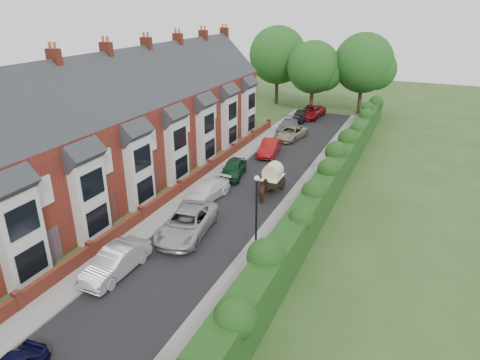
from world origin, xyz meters
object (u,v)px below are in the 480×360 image
(car_green, at_px, (233,169))
(horse, at_px, (264,191))
(car_grey, at_px, (288,126))
(horse_cart, at_px, (273,175))
(car_black, at_px, (300,115))
(lamppost, at_px, (256,206))
(car_beige, at_px, (291,133))
(car_silver_a, at_px, (116,262))
(car_red, at_px, (270,147))
(car_white, at_px, (206,191))
(car_silver_b, at_px, (187,223))

(car_green, xyz_separation_m, horse, (4.05, -3.28, 0.01))
(car_grey, distance_m, horse_cart, 16.57)
(car_black, relative_size, horse, 2.36)
(lamppost, xyz_separation_m, car_black, (-6.40, 31.00, -2.60))
(car_beige, relative_size, car_black, 1.16)
(car_grey, bearing_deg, car_silver_a, -96.63)
(car_green, relative_size, horse, 2.45)
(lamppost, distance_m, car_red, 18.34)
(car_white, distance_m, car_green, 4.86)
(car_red, height_order, horse, horse)
(car_white, relative_size, car_green, 1.08)
(car_white, distance_m, horse_cart, 5.36)
(car_silver_a, xyz_separation_m, car_white, (0.05, 10.45, -0.08))
(car_silver_a, distance_m, horse, 12.71)
(car_red, height_order, car_grey, car_red)
(horse, bearing_deg, car_white, -0.63)
(car_black, height_order, horse, horse)
(car_silver_b, bearing_deg, car_grey, 84.98)
(car_beige, xyz_separation_m, horse_cart, (2.84, -13.72, 0.67))
(car_white, xyz_separation_m, car_beige, (1.20, 17.19, -0.01))
(car_black, bearing_deg, horse, -84.67)
(car_red, distance_m, car_grey, 8.13)
(car_white, xyz_separation_m, horse, (4.04, 1.59, 0.07))
(lamppost, relative_size, car_silver_b, 0.89)
(horse, height_order, horse_cart, horse_cart)
(car_silver_b, xyz_separation_m, car_green, (-1.36, 10.03, -0.08))
(car_silver_b, height_order, car_red, car_silver_b)
(car_green, height_order, car_black, car_green)
(car_silver_b, distance_m, car_green, 10.12)
(car_silver_b, relative_size, car_black, 1.41)
(car_grey, height_order, car_black, car_grey)
(car_red, bearing_deg, lamppost, -79.87)
(car_red, height_order, car_beige, car_red)
(car_silver_b, distance_m, car_beige, 22.36)
(car_silver_b, bearing_deg, car_green, 89.79)
(car_black, bearing_deg, car_grey, -93.06)
(lamppost, distance_m, car_silver_a, 8.28)
(car_silver_b, bearing_deg, horse, 60.39)
(lamppost, bearing_deg, car_white, 137.36)
(car_white, bearing_deg, lamppost, -34.82)
(car_silver_b, relative_size, car_beige, 1.21)
(car_silver_a, relative_size, car_beige, 0.95)
(lamppost, height_order, car_beige, lamppost)
(car_silver_a, xyz_separation_m, car_black, (0.00, 35.60, -0.05))
(car_white, distance_m, car_grey, 19.55)
(car_grey, bearing_deg, car_beige, -71.20)
(lamppost, height_order, car_white, lamppost)
(car_grey, bearing_deg, horse_cart, -82.58)
(car_red, xyz_separation_m, horse_cart, (3.16, -7.99, 0.60))
(car_green, distance_m, car_beige, 12.39)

